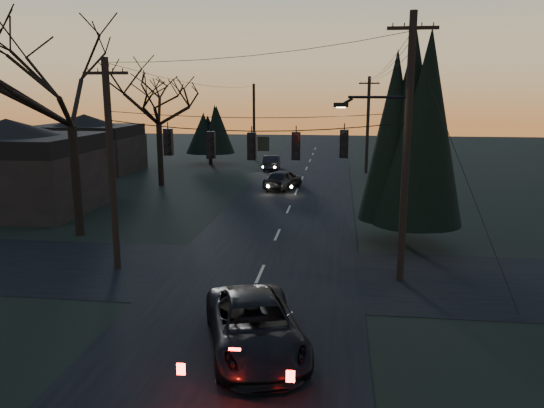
# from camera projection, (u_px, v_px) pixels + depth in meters

# --- Properties ---
(main_road) EXTENTS (8.00, 120.00, 0.02)m
(main_road) POSITION_uv_depth(u_px,v_px,m) (285.00, 217.00, 31.02)
(main_road) COLOR black
(main_road) RESTS_ON ground
(cross_road) EXTENTS (60.00, 7.00, 0.02)m
(cross_road) POSITION_uv_depth(u_px,v_px,m) (260.00, 274.00, 21.31)
(cross_road) COLOR black
(cross_road) RESTS_ON ground
(utility_pole_right) EXTENTS (5.00, 0.30, 10.00)m
(utility_pole_right) POSITION_uv_depth(u_px,v_px,m) (400.00, 280.00, 20.64)
(utility_pole_right) COLOR black
(utility_pole_right) RESTS_ON ground
(utility_pole_left) EXTENTS (1.80, 0.30, 8.50)m
(utility_pole_left) POSITION_uv_depth(u_px,v_px,m) (118.00, 268.00, 22.05)
(utility_pole_left) COLOR black
(utility_pole_left) RESTS_ON ground
(utility_pole_far_r) EXTENTS (1.80, 0.30, 8.50)m
(utility_pole_far_r) POSITION_uv_depth(u_px,v_px,m) (366.00, 173.00, 47.81)
(utility_pole_far_r) COLOR black
(utility_pole_far_r) RESTS_ON ground
(utility_pole_far_l) EXTENTS (0.30, 0.30, 8.00)m
(utility_pole_far_l) POSITION_uv_depth(u_px,v_px,m) (254.00, 160.00, 56.99)
(utility_pole_far_l) COLOR black
(utility_pole_far_l) RESTS_ON ground
(span_signal_assembly) EXTENTS (11.50, 0.44, 1.62)m
(span_signal_assembly) POSITION_uv_depth(u_px,v_px,m) (253.00, 144.00, 20.26)
(span_signal_assembly) COLOR black
(span_signal_assembly) RESTS_ON ground
(bare_tree_left) EXTENTS (9.54, 9.54, 11.10)m
(bare_tree_left) POSITION_uv_depth(u_px,v_px,m) (68.00, 80.00, 25.55)
(bare_tree_left) COLOR black
(bare_tree_left) RESTS_ON ground
(evergreen_right) EXTENTS (4.07, 4.07, 8.86)m
(evergreen_right) POSITION_uv_depth(u_px,v_px,m) (407.00, 139.00, 24.53)
(evergreen_right) COLOR black
(evergreen_right) RESTS_ON ground
(bare_tree_dist) EXTENTS (7.33, 7.33, 9.45)m
(bare_tree_dist) POSITION_uv_depth(u_px,v_px,m) (158.00, 100.00, 40.12)
(bare_tree_dist) COLOR black
(bare_tree_dist) RESTS_ON ground
(evergreen_dist) EXTENTS (3.51, 3.51, 5.46)m
(evergreen_dist) POSITION_uv_depth(u_px,v_px,m) (210.00, 131.00, 52.86)
(evergreen_dist) COLOR black
(evergreen_dist) RESTS_ON ground
(house_left_near) EXTENTS (10.00, 8.00, 5.60)m
(house_left_near) POSITION_uv_depth(u_px,v_px,m) (10.00, 165.00, 32.52)
(house_left_near) COLOR black
(house_left_near) RESTS_ON ground
(house_left_far) EXTENTS (9.00, 7.00, 5.20)m
(house_left_far) POSITION_uv_depth(u_px,v_px,m) (86.00, 143.00, 48.46)
(house_left_far) COLOR black
(house_left_far) RESTS_ON ground
(suv_near) EXTENTS (3.94, 5.82, 1.48)m
(suv_near) POSITION_uv_depth(u_px,v_px,m) (255.00, 327.00, 14.85)
(suv_near) COLOR black
(suv_near) RESTS_ON ground
(sedan_oncoming_a) EXTENTS (2.93, 4.65, 1.48)m
(sedan_oncoming_a) POSITION_uv_depth(u_px,v_px,m) (283.00, 179.00, 39.74)
(sedan_oncoming_a) COLOR black
(sedan_oncoming_a) RESTS_ON ground
(sedan_oncoming_b) EXTENTS (1.68, 4.18, 1.35)m
(sedan_oncoming_b) POSITION_uv_depth(u_px,v_px,m) (272.00, 163.00, 49.58)
(sedan_oncoming_b) COLOR black
(sedan_oncoming_b) RESTS_ON ground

